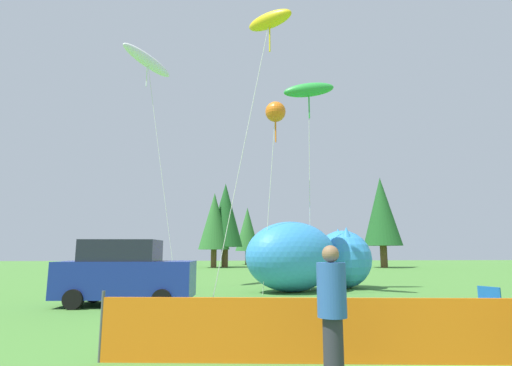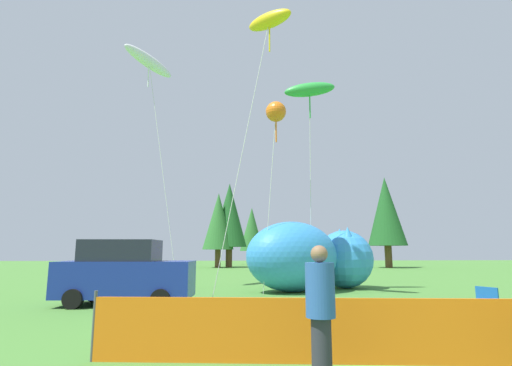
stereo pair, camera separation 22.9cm
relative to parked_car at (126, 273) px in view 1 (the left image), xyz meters
The scene contains 14 objects.
ground_plane 5.69m from the parked_car, 32.59° to the right, with size 120.00×120.00×0.00m, color #477F33.
parked_car is the anchor object (origin of this frame).
folding_chair 9.65m from the parked_car, 27.88° to the right, with size 0.69×0.69×0.88m.
inflatable_cat 7.73m from the parked_car, 31.71° to the left, with size 6.34×4.91×2.83m.
safety_fence 8.46m from the parked_car, 53.40° to the right, with size 7.82×0.89×1.03m.
spectator_in_blue_shirt 8.84m from the parked_car, 60.60° to the right, with size 0.37×0.37×1.71m.
kite_green_fish 10.75m from the parked_car, 28.32° to the left, with size 2.33×0.95×9.14m.
kite_white_ghost 11.30m from the parked_car, 98.12° to the left, with size 3.03×2.77×11.32m.
kite_yellow_hero 10.59m from the parked_car, 15.19° to the left, with size 2.98×1.91×10.85m.
kite_orange_flower 8.57m from the parked_car, 29.12° to the left, with size 0.99×0.84×7.74m.
horizon_tree_east 28.11m from the parked_car, 85.70° to the left, with size 3.14×3.14×7.49m.
horizon_tree_west 29.09m from the parked_car, 83.61° to the left, with size 3.62×3.62×8.64m.
horizon_tree_mid 32.81m from the parked_car, 54.22° to the left, with size 3.81×3.81×9.09m.
horizon_tree_northeast 36.32m from the parked_car, 80.56° to the left, with size 2.87×2.87×6.86m.
Camera 1 is at (-1.77, -9.80, 1.63)m, focal length 28.00 mm.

